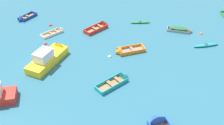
{
  "coord_description": "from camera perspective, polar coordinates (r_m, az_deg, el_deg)",
  "views": [
    {
      "loc": [
        0.37,
        -3.54,
        16.92
      ],
      "look_at": [
        0.0,
        19.6,
        0.15
      ],
      "focal_mm": 41.85,
      "sensor_mm": 36.0,
      "label": 1
    }
  ],
  "objects": [
    {
      "name": "rowboat_turquoise_midfield_right",
      "position": [
        26.25,
        1.62,
        -3.7
      ],
      "size": [
        3.66,
        3.39,
        1.13
      ],
      "color": "#99754C",
      "rests_on": "ground_plane"
    },
    {
      "name": "motor_launch_yellow_center",
      "position": [
        29.59,
        -13.43,
        1.35
      ],
      "size": [
        4.06,
        6.29,
        2.22
      ],
      "color": "yellow",
      "rests_on": "ground_plane"
    },
    {
      "name": "rowboat_white_cluster_outer",
      "position": [
        35.33,
        -11.74,
        6.78
      ],
      "size": [
        3.07,
        2.96,
        0.97
      ],
      "color": "#99754C",
      "rests_on": "ground_plane"
    },
    {
      "name": "kayak_green_back_row_left",
      "position": [
        37.01,
        6.15,
        8.72
      ],
      "size": [
        2.85,
        0.62,
        0.27
      ],
      "color": "#288C3D",
      "rests_on": "ground_plane"
    },
    {
      "name": "rowboat_deep_blue_outer_left",
      "position": [
        39.74,
        -18.78,
        9.03
      ],
      "size": [
        2.51,
        3.2,
        1.03
      ],
      "color": "#99754C",
      "rests_on": "ground_plane"
    },
    {
      "name": "rowboat_grey_midfield_left",
      "position": [
        35.85,
        15.22,
        6.88
      ],
      "size": [
        3.49,
        1.84,
        0.98
      ],
      "color": "#4C4C51",
      "rests_on": "ground_plane"
    },
    {
      "name": "rowboat_orange_back_row_right",
      "position": [
        30.38,
        2.53,
        2.48
      ],
      "size": [
        3.8,
        2.34,
        1.2
      ],
      "color": "gray",
      "rests_on": "ground_plane"
    },
    {
      "name": "kayak_turquoise_distant_center",
      "position": [
        33.53,
        19.82,
        3.58
      ],
      "size": [
        3.28,
        1.22,
        0.31
      ],
      "color": "teal",
      "rests_on": "ground_plane"
    },
    {
      "name": "rowboat_red_near_right",
      "position": [
        35.63,
        -2.41,
        7.91
      ],
      "size": [
        3.51,
        3.55,
        1.16
      ],
      "color": "#99754C",
      "rests_on": "ground_plane"
    },
    {
      "name": "mooring_buoy_central",
      "position": [
        33.05,
        -14.33,
        3.91
      ],
      "size": [
        0.43,
        0.43,
        0.43
      ],
      "primitive_type": "sphere",
      "color": "red",
      "rests_on": "ground_plane"
    },
    {
      "name": "mooring_buoy_midfield",
      "position": [
        37.22,
        -13.3,
        7.87
      ],
      "size": [
        0.44,
        0.44,
        0.44
      ],
      "primitive_type": "sphere",
      "color": "red",
      "rests_on": "ground_plane"
    },
    {
      "name": "mooring_buoy_trailing",
      "position": [
        29.75,
        -0.49,
        1.25
      ],
      "size": [
        0.42,
        0.42,
        0.42
      ],
      "primitive_type": "sphere",
      "color": "silver",
      "rests_on": "ground_plane"
    },
    {
      "name": "mooring_buoy_between_boats_right",
      "position": [
        36.1,
        18.87,
        5.91
      ],
      "size": [
        0.38,
        0.38,
        0.38
      ],
      "primitive_type": "sphere",
      "color": "orange",
      "rests_on": "ground_plane"
    }
  ]
}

